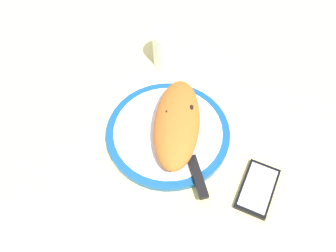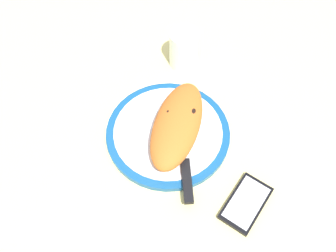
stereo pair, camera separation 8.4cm
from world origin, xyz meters
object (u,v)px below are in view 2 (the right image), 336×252
Objects in this scene: smartphone at (246,203)px; calzone at (177,124)px; fork at (145,126)px; knife at (186,169)px; plate at (168,133)px; water_glass at (184,51)px.

calzone is at bearing -114.95° from smartphone.
knife is (6.32, 13.18, 0.30)cm from fork.
knife reaches higher than fork.
plate is at bearing -134.09° from knife.
calzone is 10.31cm from knife.
plate is 2.83× the size of water_glass.
knife is at bearing -94.94° from smartphone.
water_glass is at bearing -178.63° from fork.
calzone is 2.49× the size of water_glass.
knife reaches higher than smartphone.
plate is 2.19× the size of smartphone.
calzone is 8.13cm from fork.
calzone is at bearing -144.72° from knife.
knife is 14.61cm from smartphone.
plate is at bearing -111.51° from smartphone.
water_glass is at bearing -165.14° from plate.
calzone reaches higher than fork.
fork is at bearing -77.78° from plate.
calzone reaches higher than smartphone.
knife reaches higher than plate.
plate is at bearing 14.86° from water_glass.
fork is 1.25× the size of smartphone.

